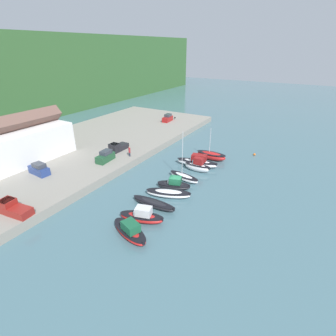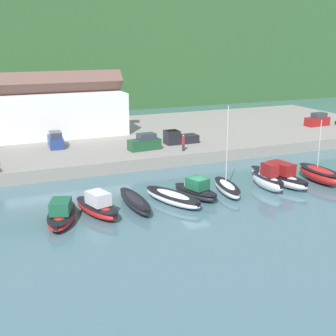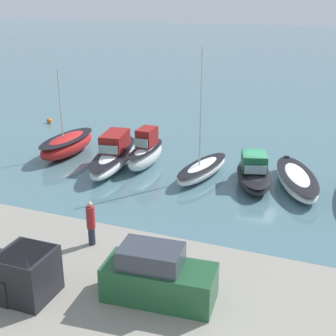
# 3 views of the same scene
# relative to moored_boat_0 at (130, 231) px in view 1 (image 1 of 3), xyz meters

# --- Properties ---
(ground_plane) EXTENTS (320.00, 320.00, 0.00)m
(ground_plane) POSITION_rel_moored_boat_0_xyz_m (13.50, 0.57, -0.76)
(ground_plane) COLOR #476B75
(quay_promenade) EXTENTS (90.77, 31.66, 1.50)m
(quay_promenade) POSITION_rel_moored_boat_0_xyz_m (13.50, 28.44, -0.01)
(quay_promenade) COLOR gray
(quay_promenade) RESTS_ON ground_plane
(harbor_clubhouse) EXTENTS (19.02, 9.12, 9.51)m
(harbor_clubhouse) POSITION_rel_moored_boat_0_xyz_m (6.12, 31.65, 4.28)
(harbor_clubhouse) COLOR white
(harbor_clubhouse) RESTS_ON quay_promenade
(moored_boat_0) EXTENTS (4.42, 7.06, 2.15)m
(moored_boat_0) POSITION_rel_moored_boat_0_xyz_m (0.00, 0.00, 0.00)
(moored_boat_0) COLOR red
(moored_boat_0) RESTS_ON ground_plane
(moored_boat_1) EXTENTS (3.87, 6.74, 2.29)m
(moored_boat_1) POSITION_rel_moored_boat_0_xyz_m (3.33, 0.46, 0.06)
(moored_boat_1) COLOR red
(moored_boat_1) RESTS_ON ground_plane
(moored_boat_2) EXTENTS (1.72, 7.51, 1.03)m
(moored_boat_2) POSITION_rel_moored_boat_0_xyz_m (7.19, 1.06, -0.21)
(moored_boat_2) COLOR black
(moored_boat_2) RESTS_ON ground_plane
(moored_boat_3) EXTENTS (4.67, 7.82, 1.05)m
(moored_boat_3) POSITION_rel_moored_boat_0_xyz_m (11.01, 0.67, -0.20)
(moored_boat_3) COLOR white
(moored_boat_3) RESTS_ON ground_plane
(moored_boat_4) EXTENTS (3.84, 6.22, 2.17)m
(moored_boat_4) POSITION_rel_moored_boat_0_xyz_m (13.82, 1.22, 0.01)
(moored_boat_4) COLOR black
(moored_boat_4) RESTS_ON ground_plane
(moored_boat_5) EXTENTS (2.98, 6.58, 9.16)m
(moored_boat_5) POSITION_rel_moored_boat_0_xyz_m (17.47, 1.22, -0.16)
(moored_boat_5) COLOR white
(moored_boat_5) RESTS_ON ground_plane
(moored_boat_6) EXTENTS (1.58, 5.27, 2.92)m
(moored_boat_6) POSITION_rel_moored_boat_0_xyz_m (22.12, 0.62, 0.32)
(moored_boat_6) COLOR silver
(moored_boat_6) RESTS_ON ground_plane
(moored_boat_7) EXTENTS (3.52, 8.75, 2.59)m
(moored_boat_7) POSITION_rel_moored_boat_0_xyz_m (24.28, 1.65, 0.18)
(moored_boat_7) COLOR silver
(moored_boat_7) RESTS_ON ground_plane
(moored_boat_8) EXTENTS (2.54, 6.64, 7.01)m
(moored_boat_8) POSITION_rel_moored_boat_0_xyz_m (29.08, 0.57, 0.12)
(moored_boat_8) COLOR red
(moored_boat_8) RESTS_ON ground_plane
(parked_car_1) EXTENTS (4.34, 2.16, 2.16)m
(parked_car_1) POSITION_rel_moored_boat_0_xyz_m (46.86, 22.13, 1.66)
(parked_car_1) COLOR maroon
(parked_car_1) RESTS_ON quay_promenade
(parked_car_2) EXTENTS (4.34, 2.17, 2.16)m
(parked_car_2) POSITION_rel_moored_boat_0_xyz_m (14.24, 17.22, 1.66)
(parked_car_2) COLOR #1E4C2D
(parked_car_2) RESTS_ON quay_promenade
(parked_car_3) EXTENTS (2.10, 4.32, 2.16)m
(parked_car_3) POSITION_rel_moored_boat_0_xyz_m (3.72, 23.36, 1.66)
(parked_car_3) COLOR navy
(parked_car_3) RESTS_ON quay_promenade
(pickup_truck_0) EXTENTS (2.55, 4.94, 1.90)m
(pickup_truck_0) POSITION_rel_moored_boat_0_xyz_m (-5.84, 15.55, 1.56)
(pickup_truck_0) COLOR maroon
(pickup_truck_0) RESTS_ON quay_promenade
(pickup_truck_1) EXTENTS (4.74, 2.04, 1.90)m
(pickup_truck_1) POSITION_rel_moored_boat_0_xyz_m (19.84, 18.90, 1.56)
(pickup_truck_1) COLOR black
(pickup_truck_1) RESTS_ON quay_promenade
(person_on_quay) EXTENTS (0.40, 0.40, 2.14)m
(person_on_quay) POSITION_rel_moored_boat_0_xyz_m (18.62, 14.59, 1.84)
(person_on_quay) COLOR #232838
(person_on_quay) RESTS_ON quay_promenade
(dog_on_quay) EXTENTS (0.59, 0.87, 0.68)m
(dog_on_quay) POSITION_rel_moored_boat_0_xyz_m (50.19, 21.45, 1.20)
(dog_on_quay) COLOR black
(dog_on_quay) RESTS_ON quay_promenade
(mooring_buoy_1) EXTENTS (0.52, 0.52, 0.52)m
(mooring_buoy_1) POSITION_rel_moored_boat_0_xyz_m (36.17, -7.06, -0.50)
(mooring_buoy_1) COLOR orange
(mooring_buoy_1) RESTS_ON ground_plane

